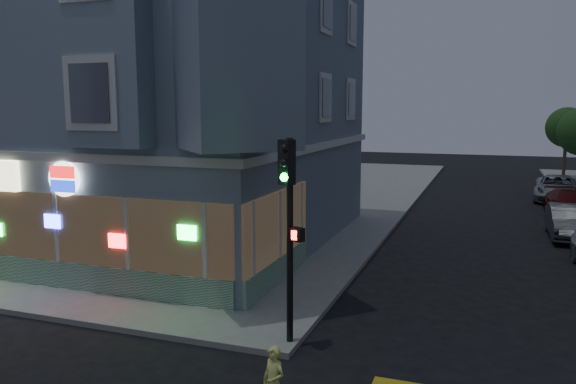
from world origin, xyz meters
The scene contains 9 objects.
ground centered at (0.00, 0.00, 0.00)m, with size 120.00×120.00×0.00m, color black.
sidewalk_nw centered at (-13.50, 23.00, 0.07)m, with size 33.00×42.00×0.15m, color gray.
corner_building centered at (-6.00, 10.98, 5.82)m, with size 14.60×14.60×11.40m.
street_tree_far centered at (12.20, 38.00, 3.94)m, with size 3.00×3.00×5.30m.
running_child centered at (3.50, -0.18, 0.64)m, with size 0.47×0.31×1.28m, color #F6F87F.
parked_car_b centered at (10.08, 16.76, 0.69)m, with size 1.45×4.17×1.37m, color #3D4042.
parked_car_c centered at (10.70, 21.96, 0.64)m, with size 1.79×4.41×1.28m, color #501212.
parked_car_d centered at (10.70, 27.16, 0.74)m, with size 2.44×5.30×1.47m, color #9FA2A9.
traffic_signal centered at (2.82, 2.51, 3.25)m, with size 0.59×0.51×4.59m.
Camera 1 is at (6.85, -8.74, 5.38)m, focal length 35.00 mm.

